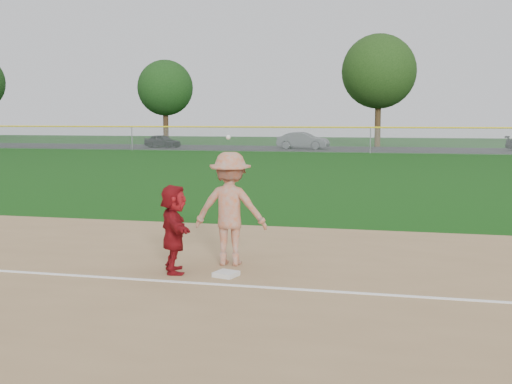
% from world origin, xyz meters
% --- Properties ---
extents(ground, '(160.00, 160.00, 0.00)m').
position_xyz_m(ground, '(0.00, 0.00, 0.00)').
color(ground, '#0F400C').
rests_on(ground, ground).
extents(foul_line, '(60.00, 0.10, 0.01)m').
position_xyz_m(foul_line, '(0.00, -0.80, 0.03)').
color(foul_line, white).
rests_on(foul_line, infield_dirt).
extents(parking_asphalt, '(120.00, 10.00, 0.01)m').
position_xyz_m(parking_asphalt, '(0.00, 46.00, 0.01)').
color(parking_asphalt, black).
rests_on(parking_asphalt, ground).
extents(first_base, '(0.45, 0.45, 0.08)m').
position_xyz_m(first_base, '(-0.12, -0.23, 0.06)').
color(first_base, silver).
rests_on(first_base, infield_dirt).
extents(base_runner, '(1.03, 1.52, 1.57)m').
position_xyz_m(base_runner, '(-1.10, -0.16, 0.80)').
color(base_runner, maroon).
rests_on(base_runner, infield_dirt).
extents(car_left, '(3.80, 2.40, 1.20)m').
position_xyz_m(car_left, '(-19.11, 44.71, 0.61)').
color(car_left, black).
rests_on(car_left, parking_asphalt).
extents(car_mid, '(4.62, 1.99, 1.48)m').
position_xyz_m(car_mid, '(-6.13, 45.20, 0.75)').
color(car_mid, '#56585D').
rests_on(car_mid, parking_asphalt).
extents(first_base_play, '(1.40, 0.85, 2.42)m').
position_xyz_m(first_base_play, '(-0.30, 0.69, 1.07)').
color(first_base_play, '#9C9C9E').
rests_on(first_base_play, infield_dirt).
extents(outfield_fence, '(110.00, 0.12, 110.00)m').
position_xyz_m(outfield_fence, '(0.00, 40.00, 1.96)').
color(outfield_fence, '#999EA0').
rests_on(outfield_fence, ground).
extents(tree_1, '(5.80, 5.80, 8.75)m').
position_xyz_m(tree_1, '(-22.00, 53.00, 5.83)').
color(tree_1, '#372314').
rests_on(tree_1, ground).
extents(tree_2, '(7.00, 7.00, 10.58)m').
position_xyz_m(tree_2, '(0.00, 51.50, 7.06)').
color(tree_2, '#3C2A15').
rests_on(tree_2, ground).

